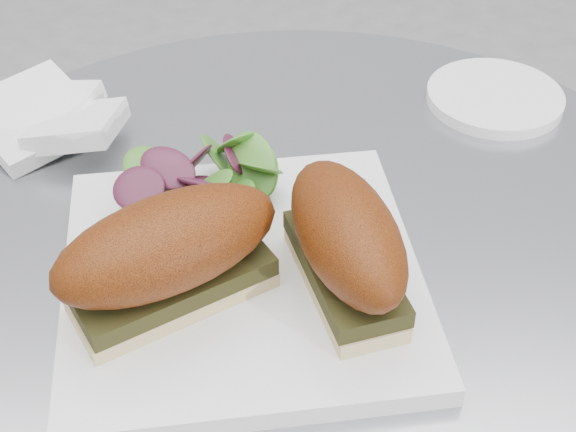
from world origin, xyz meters
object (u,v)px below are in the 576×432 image
at_px(sandwich_left, 169,254).
at_px(sandwich_right, 346,242).
at_px(saucer, 495,97).
at_px(plate, 242,276).

xyz_separation_m(sandwich_left, sandwich_right, (0.12, -0.00, -0.00)).
relative_size(sandwich_left, saucer, 1.34).
bearing_deg(sandwich_left, plate, 2.17).
distance_m(sandwich_left, saucer, 0.39).
bearing_deg(sandwich_right, plate, -122.04).
bearing_deg(sandwich_right, saucer, 131.47).
bearing_deg(plate, sandwich_left, -151.73).
xyz_separation_m(plate, sandwich_right, (0.07, -0.03, 0.05)).
xyz_separation_m(plate, saucer, (0.25, 0.22, -0.00)).
height_order(sandwich_left, sandwich_right, same).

